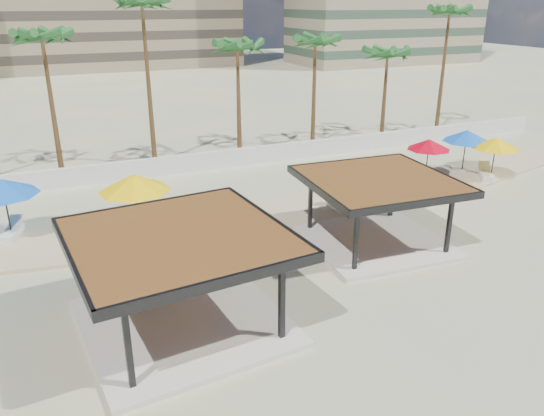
{
  "coord_description": "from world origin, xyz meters",
  "views": [
    {
      "loc": [
        -9.69,
        -16.27,
        10.4
      ],
      "look_at": [
        -0.47,
        4.72,
        1.4
      ],
      "focal_mm": 35.0,
      "sensor_mm": 36.0,
      "label": 1
    }
  ],
  "objects_px": {
    "pavilion_west": "(181,272)",
    "lounger_d": "(486,175)",
    "umbrella_c": "(429,144)",
    "lounger_a": "(12,232)",
    "lounger_b": "(341,206)",
    "pavilion_central": "(377,204)",
    "lounger_c": "(410,195)"
  },
  "relations": [
    {
      "from": "pavilion_west",
      "to": "lounger_d",
      "type": "height_order",
      "value": "pavilion_west"
    },
    {
      "from": "lounger_d",
      "to": "umbrella_c",
      "type": "bearing_deg",
      "value": 95.8
    },
    {
      "from": "lounger_d",
      "to": "pavilion_west",
      "type": "bearing_deg",
      "value": 144.62
    },
    {
      "from": "pavilion_west",
      "to": "lounger_d",
      "type": "xyz_separation_m",
      "value": [
        21.14,
        7.84,
        -1.68
      ]
    },
    {
      "from": "lounger_a",
      "to": "pavilion_west",
      "type": "bearing_deg",
      "value": -133.7
    },
    {
      "from": "umbrella_c",
      "to": "lounger_b",
      "type": "distance_m",
      "value": 8.45
    },
    {
      "from": "lounger_a",
      "to": "lounger_d",
      "type": "xyz_separation_m",
      "value": [
        26.66,
        -2.21,
        0.02
      ]
    },
    {
      "from": "lounger_b",
      "to": "pavilion_central",
      "type": "bearing_deg",
      "value": 165.73
    },
    {
      "from": "lounger_c",
      "to": "pavilion_central",
      "type": "bearing_deg",
      "value": 116.81
    },
    {
      "from": "pavilion_central",
      "to": "lounger_b",
      "type": "bearing_deg",
      "value": 86.31
    },
    {
      "from": "pavilion_central",
      "to": "lounger_c",
      "type": "distance_m",
      "value": 6.29
    },
    {
      "from": "lounger_c",
      "to": "lounger_b",
      "type": "bearing_deg",
      "value": 79.08
    },
    {
      "from": "umbrella_c",
      "to": "lounger_d",
      "type": "xyz_separation_m",
      "value": [
        3.19,
        -1.73,
        -1.84
      ]
    },
    {
      "from": "lounger_a",
      "to": "lounger_b",
      "type": "xyz_separation_m",
      "value": [
        15.72,
        -3.33,
        0.03
      ]
    },
    {
      "from": "lounger_c",
      "to": "umbrella_c",
      "type": "bearing_deg",
      "value": -60.77
    },
    {
      "from": "lounger_d",
      "to": "lounger_a",
      "type": "bearing_deg",
      "value": 119.54
    },
    {
      "from": "umbrella_c",
      "to": "lounger_b",
      "type": "height_order",
      "value": "umbrella_c"
    },
    {
      "from": "lounger_c",
      "to": "lounger_d",
      "type": "xyz_separation_m",
      "value": [
        6.58,
        1.12,
        -0.0
      ]
    },
    {
      "from": "lounger_c",
      "to": "lounger_d",
      "type": "distance_m",
      "value": 6.67
    },
    {
      "from": "lounger_a",
      "to": "lounger_d",
      "type": "distance_m",
      "value": 26.75
    },
    {
      "from": "pavilion_central",
      "to": "lounger_c",
      "type": "height_order",
      "value": "pavilion_central"
    },
    {
      "from": "pavilion_central",
      "to": "lounger_a",
      "type": "relative_size",
      "value": 3.33
    },
    {
      "from": "lounger_a",
      "to": "lounger_b",
      "type": "distance_m",
      "value": 16.07
    },
    {
      "from": "lounger_b",
      "to": "lounger_c",
      "type": "height_order",
      "value": "lounger_b"
    },
    {
      "from": "pavilion_west",
      "to": "lounger_c",
      "type": "bearing_deg",
      "value": 19.48
    },
    {
      "from": "lounger_b",
      "to": "lounger_c",
      "type": "relative_size",
      "value": 1.02
    },
    {
      "from": "umbrella_c",
      "to": "lounger_a",
      "type": "distance_m",
      "value": 23.54
    },
    {
      "from": "lounger_d",
      "to": "lounger_b",
      "type": "bearing_deg",
      "value": 130.11
    },
    {
      "from": "lounger_c",
      "to": "lounger_a",
      "type": "bearing_deg",
      "value": 69.7
    },
    {
      "from": "umbrella_c",
      "to": "lounger_c",
      "type": "distance_m",
      "value": 4.79
    },
    {
      "from": "pavilion_west",
      "to": "lounger_b",
      "type": "height_order",
      "value": "pavilion_west"
    },
    {
      "from": "pavilion_central",
      "to": "lounger_b",
      "type": "xyz_separation_m",
      "value": [
        0.47,
        3.74,
        -1.5
      ]
    }
  ]
}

